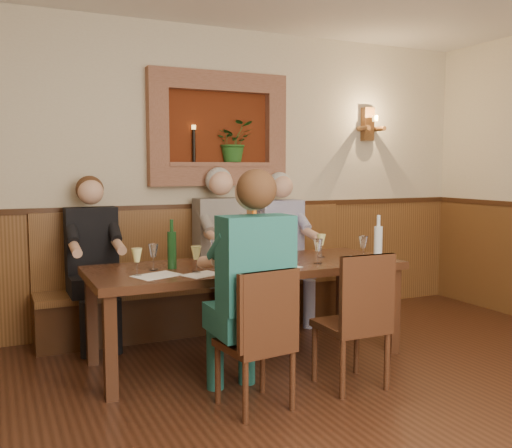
# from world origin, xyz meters

# --- Properties ---
(room_shell) EXTENTS (6.04, 6.04, 2.82)m
(room_shell) POSITION_xyz_m (0.00, 0.00, 1.89)
(room_shell) COLOR beige
(room_shell) RESTS_ON ground
(wainscoting) EXTENTS (6.02, 6.02, 1.15)m
(wainscoting) POSITION_xyz_m (0.00, -0.00, 0.59)
(wainscoting) COLOR #583619
(wainscoting) RESTS_ON ground
(wall_niche) EXTENTS (1.36, 0.30, 1.06)m
(wall_niche) POSITION_xyz_m (0.24, 2.94, 1.81)
(wall_niche) COLOR #571F0C
(wall_niche) RESTS_ON ground
(wall_sconce) EXTENTS (0.25, 0.20, 0.35)m
(wall_sconce) POSITION_xyz_m (1.90, 2.93, 1.94)
(wall_sconce) COLOR #583619
(wall_sconce) RESTS_ON ground
(dining_table) EXTENTS (2.40, 0.90, 0.75)m
(dining_table) POSITION_xyz_m (0.00, 1.85, 0.68)
(dining_table) COLOR black
(dining_table) RESTS_ON ground
(bench) EXTENTS (3.00, 0.45, 1.11)m
(bench) POSITION_xyz_m (0.00, 2.79, 0.33)
(bench) COLOR #381E0F
(bench) RESTS_ON ground
(chair_near_left) EXTENTS (0.44, 0.44, 0.89)m
(chair_near_left) POSITION_xyz_m (-0.33, 0.98, 0.26)
(chair_near_left) COLOR black
(chair_near_left) RESTS_ON ground
(chair_near_right) EXTENTS (0.41, 0.41, 0.93)m
(chair_near_right) POSITION_xyz_m (0.41, 1.03, 0.27)
(chair_near_right) COLOR black
(chair_near_right) RESTS_ON ground
(person_bench_left) EXTENTS (0.42, 0.51, 1.42)m
(person_bench_left) POSITION_xyz_m (-1.02, 2.69, 0.59)
(person_bench_left) COLOR black
(person_bench_left) RESTS_ON ground
(person_bench_mid) EXTENTS (0.45, 0.55, 1.49)m
(person_bench_mid) POSITION_xyz_m (0.14, 2.69, 0.62)
(person_bench_mid) COLOR #585451
(person_bench_mid) RESTS_ON ground
(person_bench_right) EXTENTS (0.43, 0.53, 1.45)m
(person_bench_right) POSITION_xyz_m (0.76, 2.69, 0.60)
(person_bench_right) COLOR navy
(person_bench_right) RESTS_ON ground
(person_chair_front) EXTENTS (0.44, 0.55, 1.48)m
(person_chair_front) POSITION_xyz_m (-0.33, 1.07, 0.62)
(person_chair_front) COLOR #174452
(person_chair_front) RESTS_ON ground
(spittoon_bucket) EXTENTS (0.31, 0.31, 0.27)m
(spittoon_bucket) POSITION_xyz_m (-0.09, 1.84, 0.89)
(spittoon_bucket) COLOR red
(spittoon_bucket) RESTS_ON dining_table
(wine_bottle_green_a) EXTENTS (0.10, 0.10, 0.45)m
(wine_bottle_green_a) POSITION_xyz_m (0.04, 1.79, 0.94)
(wine_bottle_green_a) COLOR #19471E
(wine_bottle_green_a) RESTS_ON dining_table
(wine_bottle_green_b) EXTENTS (0.08, 0.08, 0.36)m
(wine_bottle_green_b) POSITION_xyz_m (-0.58, 1.89, 0.90)
(wine_bottle_green_b) COLOR #19471E
(wine_bottle_green_b) RESTS_ON dining_table
(water_bottle) EXTENTS (0.07, 0.07, 0.36)m
(water_bottle) POSITION_xyz_m (1.01, 1.56, 0.90)
(water_bottle) COLOR silver
(water_bottle) RESTS_ON dining_table
(tasting_sheet_a) EXTENTS (0.36, 0.31, 0.00)m
(tasting_sheet_a) POSITION_xyz_m (-0.76, 1.66, 0.75)
(tasting_sheet_a) COLOR white
(tasting_sheet_a) RESTS_ON dining_table
(tasting_sheet_b) EXTENTS (0.36, 0.29, 0.00)m
(tasting_sheet_b) POSITION_xyz_m (0.14, 1.61, 0.75)
(tasting_sheet_b) COLOR white
(tasting_sheet_b) RESTS_ON dining_table
(tasting_sheet_c) EXTENTS (0.29, 0.24, 0.00)m
(tasting_sheet_c) POSITION_xyz_m (1.03, 1.72, 0.75)
(tasting_sheet_c) COLOR white
(tasting_sheet_c) RESTS_ON dining_table
(tasting_sheet_d) EXTENTS (0.31, 0.27, 0.00)m
(tasting_sheet_d) POSITION_xyz_m (-0.47, 1.57, 0.75)
(tasting_sheet_d) COLOR white
(tasting_sheet_d) RESTS_ON dining_table
(wine_glass_0) EXTENTS (0.08, 0.08, 0.19)m
(wine_glass_0) POSITION_xyz_m (-0.06, 1.70, 0.85)
(wine_glass_0) COLOR #EDEB8D
(wine_glass_0) RESTS_ON dining_table
(wine_glass_1) EXTENTS (0.08, 0.08, 0.19)m
(wine_glass_1) POSITION_xyz_m (-0.88, 1.72, 0.85)
(wine_glass_1) COLOR #EDEB8D
(wine_glass_1) RESTS_ON dining_table
(wine_glass_2) EXTENTS (0.08, 0.08, 0.19)m
(wine_glass_2) POSITION_xyz_m (-0.25, 1.61, 0.85)
(wine_glass_2) COLOR #EDEB8D
(wine_glass_2) RESTS_ON dining_table
(wine_glass_3) EXTENTS (0.08, 0.08, 0.19)m
(wine_glass_3) POSITION_xyz_m (-0.24, 1.91, 0.85)
(wine_glass_3) COLOR white
(wine_glass_3) RESTS_ON dining_table
(wine_glass_4) EXTENTS (0.08, 0.08, 0.19)m
(wine_glass_4) POSITION_xyz_m (0.93, 1.64, 0.85)
(wine_glass_4) COLOR white
(wine_glass_4) RESTS_ON dining_table
(wine_glass_5) EXTENTS (0.08, 0.08, 0.19)m
(wine_glass_5) POSITION_xyz_m (-0.72, 1.89, 0.85)
(wine_glass_5) COLOR white
(wine_glass_5) RESTS_ON dining_table
(wine_glass_6) EXTENTS (0.08, 0.08, 0.19)m
(wine_glass_6) POSITION_xyz_m (0.14, 1.93, 0.85)
(wine_glass_6) COLOR #EDEB8D
(wine_glass_6) RESTS_ON dining_table
(wine_glass_7) EXTENTS (0.08, 0.08, 0.19)m
(wine_glass_7) POSITION_xyz_m (0.70, 1.91, 0.85)
(wine_glass_7) COLOR #EDEB8D
(wine_glass_7) RESTS_ON dining_table
(wine_glass_8) EXTENTS (0.08, 0.08, 0.19)m
(wine_glass_8) POSITION_xyz_m (-0.48, 1.65, 0.85)
(wine_glass_8) COLOR #EDEB8D
(wine_glass_8) RESTS_ON dining_table
(wine_glass_9) EXTENTS (0.08, 0.08, 0.19)m
(wine_glass_9) POSITION_xyz_m (0.50, 1.63, 0.85)
(wine_glass_9) COLOR white
(wine_glass_9) RESTS_ON dining_table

